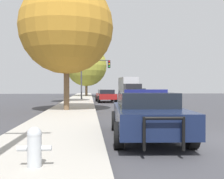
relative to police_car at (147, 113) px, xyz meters
The scene contains 10 objects.
sidewalk_left 3.06m from the police_car, 164.04° to the right, with size 3.00×110.00×0.13m.
police_car is the anchor object (origin of this frame).
fire_hydrant 4.37m from the police_car, 128.84° to the right, with size 0.60×0.26×0.72m.
traffic_light 24.42m from the police_car, 93.00° to the left, with size 3.46×0.35×4.68m.
car_background_oncoming 29.38m from the police_car, 80.17° to the left, with size 2.12×4.13×1.33m.
car_background_midblock 19.84m from the police_car, 90.26° to the left, with size 2.09×4.26×1.27m.
box_truck 34.79m from the police_car, 82.87° to the left, with size 2.69×8.00×3.01m.
tree_sidewalk_far 35.84m from the police_car, 93.59° to the left, with size 6.38×6.38×7.90m.
tree_sidewalk_near 10.62m from the police_car, 109.29° to the left, with size 5.82×5.82×8.05m.
tree_sidewalk_mid 20.01m from the police_car, 101.59° to the left, with size 4.30×4.30×7.11m.
Camera 1 is at (-3.99, -7.69, 1.57)m, focal length 45.00 mm.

